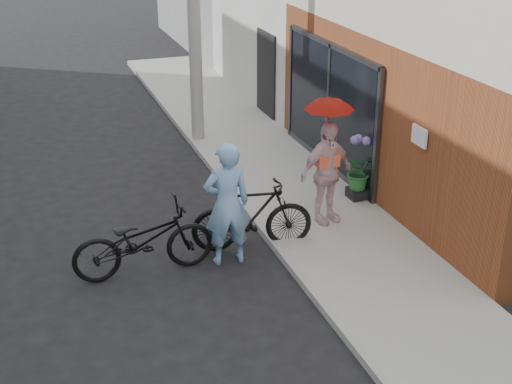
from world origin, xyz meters
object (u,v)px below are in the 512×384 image
kimono_woman (326,173)px  bike_right (252,216)px  officer (227,204)px  planter (358,193)px  bike_left (143,240)px

kimono_woman → bike_right: bearing=178.6°
officer → planter: officer is taller
bike_left → kimono_woman: bearing=-81.5°
officer → kimono_woman: size_ratio=1.12×
bike_left → officer: bearing=-94.2°
officer → kimono_woman: (1.92, 0.62, 0.02)m
bike_right → kimono_woman: bearing=-67.4°
bike_left → bike_right: 1.81m
kimono_woman → planter: kimono_woman is taller
kimono_woman → planter: 1.42m
officer → kimono_woman: bearing=-160.3°
bike_left → planter: size_ratio=6.11×
officer → bike_left: (-1.30, 0.07, -0.43)m
bike_left → bike_right: (1.79, 0.21, 0.03)m
bike_left → kimono_woman: 3.29m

